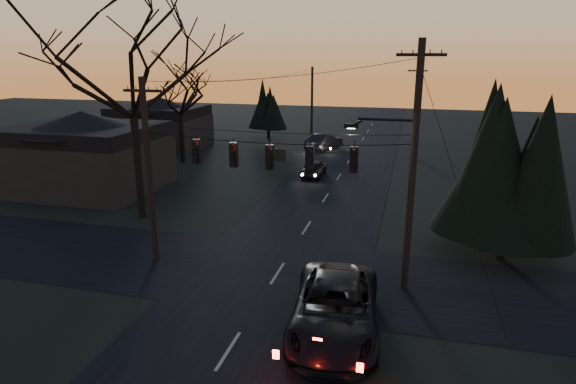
% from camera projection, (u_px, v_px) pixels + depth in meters
% --- Properties ---
extents(main_road, '(8.00, 120.00, 0.02)m').
position_uv_depth(main_road, '(320.00, 207.00, 30.73)').
color(main_road, black).
rests_on(main_road, ground).
extents(cross_road, '(60.00, 7.00, 0.02)m').
position_uv_depth(cross_road, '(278.00, 273.00, 21.43)').
color(cross_road, black).
rests_on(cross_road, ground).
extents(utility_pole_right, '(5.00, 0.30, 10.00)m').
position_uv_depth(utility_pole_right, '(404.00, 288.00, 20.11)').
color(utility_pole_right, black).
rests_on(utility_pole_right, ground).
extents(utility_pole_left, '(1.80, 0.30, 8.50)m').
position_uv_depth(utility_pole_left, '(156.00, 260.00, 22.88)').
color(utility_pole_left, black).
rests_on(utility_pole_left, ground).
extents(utility_pole_far_r, '(1.80, 0.30, 8.50)m').
position_uv_depth(utility_pole_far_r, '(412.00, 155.00, 46.15)').
color(utility_pole_far_r, black).
rests_on(utility_pole_far_r, ground).
extents(utility_pole_far_l, '(0.30, 0.30, 8.00)m').
position_uv_depth(utility_pole_far_l, '(311.00, 137.00, 56.36)').
color(utility_pole_far_l, black).
rests_on(utility_pole_far_l, ground).
extents(span_signal_assembly, '(11.50, 0.44, 1.48)m').
position_uv_depth(span_signal_assembly, '(271.00, 156.00, 20.01)').
color(span_signal_assembly, black).
rests_on(span_signal_assembly, ground).
extents(bare_tree_left, '(11.02, 11.02, 11.86)m').
position_uv_depth(bare_tree_left, '(130.00, 75.00, 26.52)').
color(bare_tree_left, black).
rests_on(bare_tree_left, ground).
extents(evergreen_right, '(4.97, 4.97, 7.39)m').
position_uv_depth(evergreen_right, '(512.00, 171.00, 21.80)').
color(evergreen_right, black).
rests_on(evergreen_right, ground).
extents(bare_tree_dist, '(7.43, 7.43, 8.53)m').
position_uv_depth(bare_tree_dist, '(179.00, 95.00, 41.62)').
color(bare_tree_dist, black).
rests_on(bare_tree_dist, ground).
extents(evergreen_dist, '(3.37, 3.37, 6.17)m').
position_uv_depth(evergreen_dist, '(268.00, 106.00, 54.54)').
color(evergreen_dist, black).
rests_on(evergreen_dist, ground).
extents(house_left_near, '(10.00, 8.00, 5.60)m').
position_uv_depth(house_left_near, '(85.00, 151.00, 34.05)').
color(house_left_near, black).
rests_on(house_left_near, ground).
extents(house_left_far, '(9.00, 7.00, 5.20)m').
position_uv_depth(house_left_far, '(159.00, 122.00, 49.71)').
color(house_left_far, black).
rests_on(house_left_far, ground).
extents(suv_near, '(3.58, 6.67, 1.78)m').
position_uv_depth(suv_near, '(335.00, 309.00, 16.75)').
color(suv_near, black).
rests_on(suv_near, ground).
extents(sedan_oncoming_a, '(1.58, 3.93, 1.34)m').
position_uv_depth(sedan_oncoming_a, '(314.00, 168.00, 38.24)').
color(sedan_oncoming_a, black).
rests_on(sedan_oncoming_a, ground).
extents(sedan_oncoming_b, '(3.41, 5.04, 1.57)m').
position_uv_depth(sedan_oncoming_b, '(324.00, 142.00, 48.81)').
color(sedan_oncoming_b, black).
rests_on(sedan_oncoming_b, ground).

